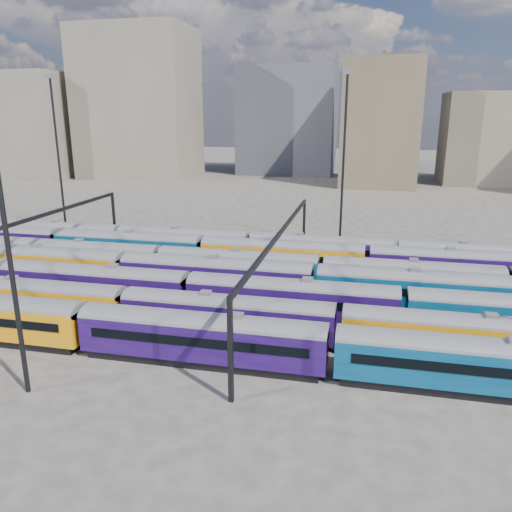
% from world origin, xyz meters
% --- Properties ---
extents(ground, '(500.00, 500.00, 0.00)m').
position_xyz_m(ground, '(0.00, 0.00, 0.00)').
color(ground, '#3E3934').
rests_on(ground, ground).
extents(rake_0, '(146.11, 3.05, 5.14)m').
position_xyz_m(rake_0, '(6.16, -15.00, 2.70)').
color(rake_0, black).
rests_on(rake_0, ground).
extents(rake_1, '(119.19, 2.91, 4.89)m').
position_xyz_m(rake_1, '(-3.08, -10.00, 2.57)').
color(rake_1, black).
rests_on(rake_1, ground).
extents(rake_2, '(125.90, 3.07, 5.17)m').
position_xyz_m(rake_2, '(-19.66, -5.00, 2.72)').
color(rake_2, black).
rests_on(rake_2, ground).
extents(rake_3, '(152.90, 3.19, 5.39)m').
position_xyz_m(rake_3, '(2.80, 0.00, 2.83)').
color(rake_3, black).
rests_on(rake_3, ground).
extents(rake_4, '(118.89, 2.90, 4.88)m').
position_xyz_m(rake_4, '(-5.98, 5.00, 2.56)').
color(rake_4, black).
rests_on(rake_4, ground).
extents(rake_5, '(126.65, 3.09, 5.20)m').
position_xyz_m(rake_5, '(-2.11, 10.00, 2.73)').
color(rake_5, black).
rests_on(rake_5, ground).
extents(rake_6, '(97.38, 2.85, 4.80)m').
position_xyz_m(rake_6, '(-6.74, 15.00, 2.52)').
color(rake_6, black).
rests_on(rake_6, ground).
extents(gantry_1, '(0.35, 40.35, 8.03)m').
position_xyz_m(gantry_1, '(-20.00, 0.00, 6.79)').
color(gantry_1, black).
rests_on(gantry_1, ground).
extents(gantry_2, '(0.35, 40.35, 8.03)m').
position_xyz_m(gantry_2, '(10.00, 0.00, 6.79)').
color(gantry_2, black).
rests_on(gantry_2, ground).
extents(mast_1, '(1.40, 0.50, 25.60)m').
position_xyz_m(mast_1, '(-30.00, 22.00, 13.97)').
color(mast_1, black).
rests_on(mast_1, ground).
extents(mast_2, '(1.40, 0.50, 25.60)m').
position_xyz_m(mast_2, '(-5.00, -22.00, 13.97)').
color(mast_2, black).
rests_on(mast_2, ground).
extents(mast_3, '(1.40, 0.50, 25.60)m').
position_xyz_m(mast_3, '(15.00, 24.00, 13.97)').
color(mast_3, black).
rests_on(mast_3, ground).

